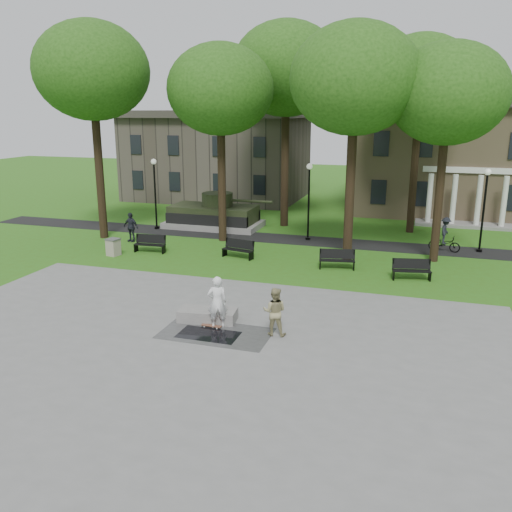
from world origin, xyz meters
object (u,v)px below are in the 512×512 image
Objects in this scene: friend_watching at (275,311)px; cyclist at (445,238)px; park_bench_0 at (150,243)px; skateboarder at (217,302)px; trash_bin at (113,247)px; concrete_block at (208,315)px.

cyclist is at bearing -117.88° from friend_watching.
friend_watching is 0.97× the size of park_bench_0.
skateboarder is at bearing -5.93° from friend_watching.
park_bench_0 is 2.06m from trash_bin.
cyclist is at bearing -145.67° from skateboarder.
skateboarder is (0.60, -0.50, 0.77)m from concrete_block.
trash_bin is at bearing -66.15° from skateboarder.
cyclist is at bearing 14.21° from park_bench_0.
skateboarder is 2.06× the size of trash_bin.
cyclist is at bearing 57.46° from concrete_block.
concrete_block is 1.11× the size of cyclist.
park_bench_0 reaches higher than trash_bin.
skateboarder is at bearing 160.07° from cyclist.
park_bench_0 is at bearing 117.95° from cyclist.
park_bench_0 is (-7.71, 9.20, -0.49)m from skateboarder.
park_bench_0 is at bearing 129.24° from concrete_block.
skateboarder is at bearing -39.54° from concrete_block.
friend_watching is 1.85× the size of trash_bin.
friend_watching is at bearing -34.59° from trash_bin.
skateboarder is at bearing -53.85° from park_bench_0.
cyclist reaches higher than trash_bin.
concrete_block is 1.24× the size of friend_watching.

